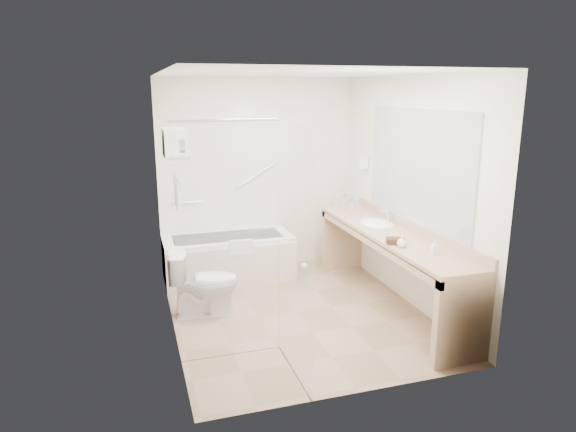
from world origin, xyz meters
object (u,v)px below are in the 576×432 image
object	(u,v)px
amenity_basket	(395,241)
water_bottle_left	(352,208)
bathtub	(228,257)
toilet	(204,283)
vanity_counter	(390,251)

from	to	relation	value
amenity_basket	water_bottle_left	xyz separation A→B (m)	(0.08, 1.23, 0.06)
bathtub	water_bottle_left	size ratio (longest dim) A/B	7.90
toilet	bathtub	bearing A→B (deg)	-16.46
bathtub	amenity_basket	xyz separation A→B (m)	(1.36, -1.78, 0.60)
vanity_counter	toilet	bearing A→B (deg)	168.80
vanity_counter	amenity_basket	world-z (taller)	vanity_counter
toilet	amenity_basket	bearing A→B (deg)	-105.46
vanity_counter	toilet	world-z (taller)	vanity_counter
vanity_counter	toilet	xyz separation A→B (m)	(-1.97, 0.39, -0.28)
vanity_counter	water_bottle_left	distance (m)	0.90
vanity_counter	water_bottle_left	bearing A→B (deg)	95.99
amenity_basket	vanity_counter	bearing A→B (deg)	67.10
amenity_basket	bathtub	bearing A→B (deg)	127.42
vanity_counter	water_bottle_left	world-z (taller)	water_bottle_left
bathtub	amenity_basket	bearing A→B (deg)	-52.58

